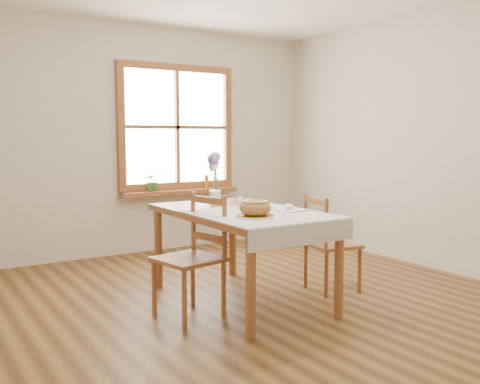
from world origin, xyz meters
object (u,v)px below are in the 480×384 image
object	(u,v)px
chair_right	(333,243)
bread_plate	(255,216)
dining_table	(240,221)
flower_vase	(215,198)
chair_left	(189,257)

from	to	relation	value
chair_right	bread_plate	world-z (taller)	chair_right
dining_table	chair_right	size ratio (longest dim) A/B	1.91
bread_plate	flower_vase	world-z (taller)	flower_vase
dining_table	bread_plate	world-z (taller)	bread_plate
bread_plate	chair_right	bearing A→B (deg)	13.42
dining_table	chair_left	xyz separation A→B (m)	(-0.53, -0.13, -0.21)
bread_plate	flower_vase	size ratio (longest dim) A/B	2.44
chair_left	bread_plate	distance (m)	0.58
dining_table	flower_vase	world-z (taller)	flower_vase
chair_right	flower_vase	size ratio (longest dim) A/B	7.50
flower_vase	dining_table	bearing A→B (deg)	-94.38
chair_left	chair_right	size ratio (longest dim) A/B	1.09
chair_left	flower_vase	xyz separation A→B (m)	(0.57, 0.59, 0.35)
chair_left	flower_vase	distance (m)	0.89
chair_right	chair_left	bearing A→B (deg)	96.96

